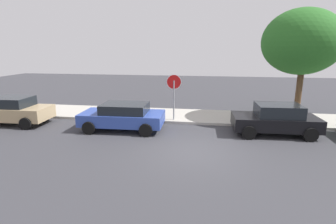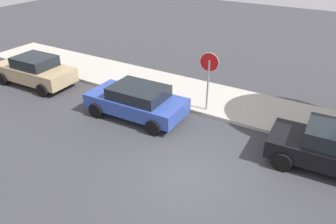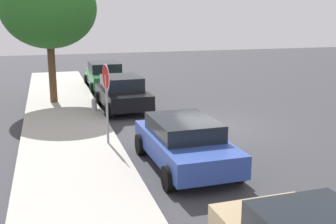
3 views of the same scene
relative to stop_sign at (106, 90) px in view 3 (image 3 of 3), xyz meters
name	(u,v)px [view 3 (image 3 of 3)]	position (x,y,z in m)	size (l,w,h in m)	color
ground_plane	(214,127)	(1.29, -4.22, -1.87)	(60.00, 60.00, 0.00)	#38383D
sidewalk_curb	(69,137)	(1.29, 1.19, -1.80)	(32.00, 3.16, 0.14)	#B2ADA3
stop_sign	(106,90)	(0.00, 0.00, 0.00)	(0.82, 0.12, 2.70)	gray
parked_car_blue	(185,142)	(-2.38, -1.84, -1.14)	(4.22, 2.21, 1.38)	#2D479E
parked_car_black	(122,93)	(5.17, -1.41, -1.11)	(4.05, 2.18, 1.50)	black
parked_car_green	(105,75)	(10.64, -1.41, -1.11)	(4.46, 2.12, 1.48)	#236B38
street_tree_near_corner	(49,8)	(6.86, 1.52, 2.56)	(4.26, 4.26, 6.24)	#513823
fire_hydrant	(94,106)	(4.59, -0.08, -1.51)	(0.30, 0.22, 0.72)	#A5A5A8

